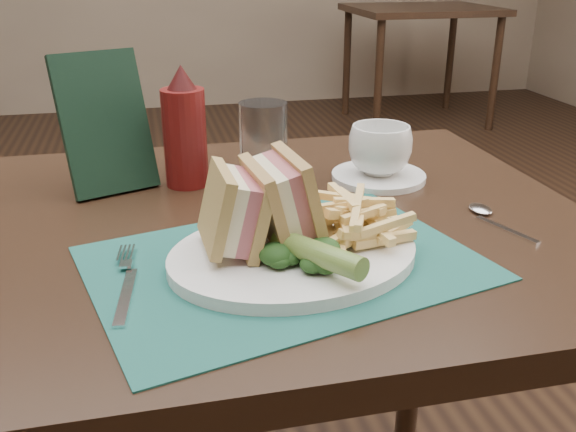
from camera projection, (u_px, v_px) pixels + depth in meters
The scene contains 18 objects.
floor at pixel (232, 415), 1.63m from camera, with size 7.00×7.00×0.00m, color black.
wall_back at pixel (164, 107), 4.77m from camera, with size 6.00×6.00×0.00m, color gray.
table_main at pixel (269, 431), 1.03m from camera, with size 0.90×0.75×0.75m, color black, non-canonical shape.
table_bg_right at pixel (418, 66), 4.25m from camera, with size 0.90×0.75×0.75m, color black, non-canonical shape.
placemat at pixel (284, 263), 0.75m from camera, with size 0.44×0.31×0.00m, color #1A544B.
plate at pixel (294, 255), 0.75m from camera, with size 0.30×0.24×0.01m, color white, non-canonical shape.
sandwich_half_a at pixel (216, 212), 0.72m from camera, with size 0.06×0.10×0.09m, color tan, non-canonical shape.
sandwich_half_b at pixel (266, 201), 0.74m from camera, with size 0.06×0.11×0.10m, color tan, non-canonical shape.
kale_garnish at pixel (303, 258), 0.70m from camera, with size 0.11×0.08×0.03m, color #163413, non-canonical shape.
pickle_spear at pixel (318, 254), 0.69m from camera, with size 0.03×0.03×0.12m, color #57772D.
fries_pile at pixel (353, 214), 0.77m from camera, with size 0.18×0.20×0.06m, color #F4CE7A, non-canonical shape.
fork at pixel (126, 280), 0.70m from camera, with size 0.03×0.17×0.01m, color silver, non-canonical shape.
spoon at pixel (497, 220), 0.86m from camera, with size 0.03×0.15×0.01m, color silver, non-canonical shape.
saucer at pixel (378, 176), 1.03m from camera, with size 0.15×0.15×0.01m, color white.
coffee_cup at pixel (380, 150), 1.01m from camera, with size 0.10×0.10×0.08m, color white.
drinking_glass at pixel (263, 145), 0.98m from camera, with size 0.07×0.07×0.13m, color silver.
ketchup_bottle at pixel (184, 127), 0.97m from camera, with size 0.07×0.07×0.19m, color #59100F, non-canonical shape.
check_presenter at pixel (105, 123), 0.95m from camera, with size 0.13×0.01×0.21m, color black.
Camera 1 is at (-0.15, -1.30, 1.09)m, focal length 40.00 mm.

